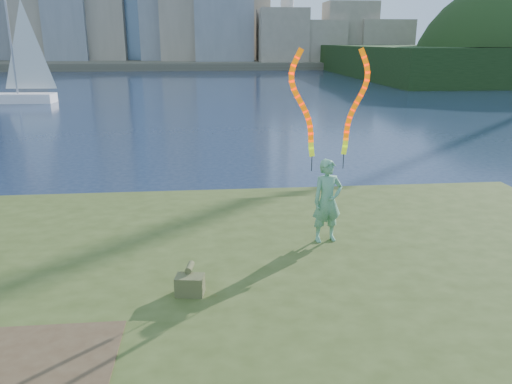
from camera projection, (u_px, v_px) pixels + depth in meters
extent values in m
plane|color=#192640|center=(177.00, 309.00, 9.03)|extent=(320.00, 320.00, 0.00)
cube|color=#384719|center=(168.00, 365.00, 6.82)|extent=(17.00, 15.00, 0.30)
cube|color=#384719|center=(168.00, 341.00, 6.94)|extent=(14.00, 12.00, 0.30)
cube|color=#4B4637|center=(202.00, 62.00, 99.33)|extent=(320.00, 40.00, 1.20)
imported|color=#15783A|center=(327.00, 201.00, 9.79)|extent=(0.67, 0.51, 1.67)
cylinder|color=black|center=(312.00, 163.00, 9.59)|extent=(0.02, 0.02, 0.30)
cylinder|color=black|center=(343.00, 161.00, 9.77)|extent=(0.02, 0.02, 0.30)
cube|color=#444724|center=(190.00, 285.00, 7.86)|extent=(0.48, 0.36, 0.31)
cylinder|color=#444724|center=(190.00, 267.00, 8.00)|extent=(0.15, 0.31, 0.10)
cube|color=white|center=(18.00, 99.00, 38.97)|extent=(5.57, 2.05, 0.77)
cylinder|color=gray|center=(11.00, 42.00, 37.72)|extent=(0.15, 0.15, 8.33)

